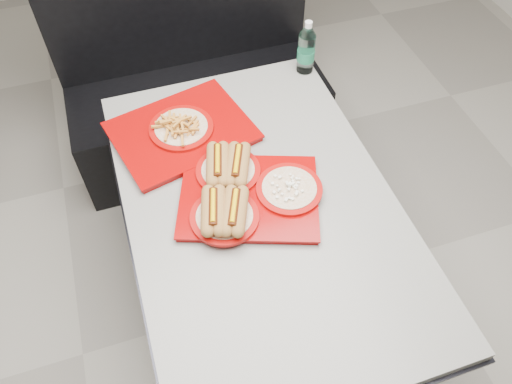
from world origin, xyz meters
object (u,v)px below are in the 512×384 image
object	(u,v)px
booth_bench	(194,84)
tray_far	(182,129)
water_bottle	(306,50)
tray_near	(243,192)
diner_table	(261,230)

from	to	relation	value
booth_bench	tray_far	bearing A→B (deg)	-104.68
tray_far	water_bottle	size ratio (longest dim) A/B	2.46
booth_bench	tray_near	size ratio (longest dim) A/B	2.40
booth_bench	diner_table	bearing A→B (deg)	-90.00
tray_far	water_bottle	bearing A→B (deg)	20.26
diner_table	tray_far	xyz separation A→B (m)	(-0.18, 0.40, 0.19)
tray_far	booth_bench	bearing A→B (deg)	75.32
booth_bench	water_bottle	world-z (taller)	booth_bench
diner_table	tray_far	bearing A→B (deg)	114.28
tray_near	water_bottle	xyz separation A→B (m)	(0.46, 0.58, 0.06)
booth_bench	tray_near	distance (m)	1.13
booth_bench	tray_far	size ratio (longest dim) A/B	2.35
tray_near	water_bottle	world-z (taller)	water_bottle
diner_table	tray_far	world-z (taller)	tray_far
tray_near	diner_table	bearing A→B (deg)	-34.27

